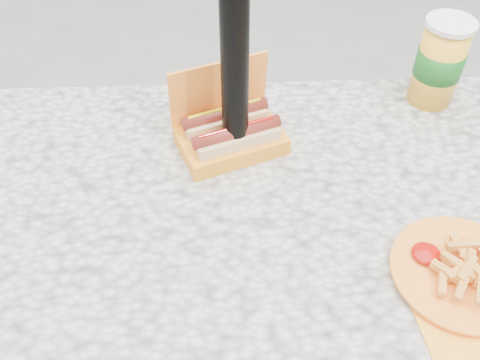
{
  "coord_description": "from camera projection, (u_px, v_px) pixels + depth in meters",
  "views": [
    {
      "loc": [
        -0.03,
        -0.62,
        1.48
      ],
      "look_at": [
        0.0,
        0.04,
        0.8
      ],
      "focal_mm": 40.0,
      "sensor_mm": 36.0,
      "label": 1
    }
  ],
  "objects": [
    {
      "name": "fries_plate",
      "position": [
        462.0,
        276.0,
        0.85
      ],
      "size": [
        0.23,
        0.31,
        0.05
      ],
      "rotation": [
        0.0,
        0.0,
        0.29
      ],
      "color": "#FFA126",
      "rests_on": "picnic_table"
    },
    {
      "name": "soda_cup",
      "position": [
        440.0,
        62.0,
        1.12
      ],
      "size": [
        0.1,
        0.1,
        0.19
      ],
      "rotation": [
        0.0,
        0.0,
        0.13
      ],
      "color": "yellow",
      "rests_on": "picnic_table"
    },
    {
      "name": "hotdog_box",
      "position": [
        230.0,
        132.0,
        1.06
      ],
      "size": [
        0.24,
        0.2,
        0.17
      ],
      "rotation": [
        0.0,
        0.0,
        0.36
      ],
      "color": "orange",
      "rests_on": "picnic_table"
    },
    {
      "name": "picnic_table",
      "position": [
        239.0,
        251.0,
        1.04
      ],
      "size": [
        1.2,
        0.8,
        0.75
      ],
      "color": "beige",
      "rests_on": "ground"
    }
  ]
}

